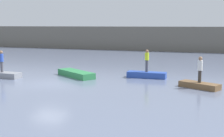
{
  "coord_description": "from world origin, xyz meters",
  "views": [
    {
      "loc": [
        11.42,
        -19.05,
        4.2
      ],
      "look_at": [
        3.41,
        3.96,
        0.7
      ],
      "focal_mm": 49.39,
      "sensor_mm": 36.0,
      "label": 1
    }
  ],
  "objects_px": {
    "rowboat_grey": "(2,75)",
    "rowboat_blue": "(147,75)",
    "rowboat_brown": "(199,85)",
    "person_blue_shirt": "(1,60)",
    "rowboat_green": "(76,74)",
    "person_white_shirt": "(200,68)",
    "person_hiviz_shirt": "(147,59)"
  },
  "relations": [
    {
      "from": "rowboat_green",
      "to": "person_white_shirt",
      "type": "height_order",
      "value": "person_white_shirt"
    },
    {
      "from": "rowboat_blue",
      "to": "person_blue_shirt",
      "type": "relative_size",
      "value": 1.78
    },
    {
      "from": "rowboat_brown",
      "to": "person_white_shirt",
      "type": "relative_size",
      "value": 1.55
    },
    {
      "from": "rowboat_blue",
      "to": "rowboat_brown",
      "type": "relative_size",
      "value": 1.14
    },
    {
      "from": "rowboat_blue",
      "to": "rowboat_brown",
      "type": "height_order",
      "value": "rowboat_blue"
    },
    {
      "from": "rowboat_grey",
      "to": "rowboat_green",
      "type": "height_order",
      "value": "rowboat_green"
    },
    {
      "from": "rowboat_green",
      "to": "person_hiviz_shirt",
      "type": "xyz_separation_m",
      "value": [
        5.5,
        1.43,
        1.23
      ]
    },
    {
      "from": "rowboat_brown",
      "to": "person_white_shirt",
      "type": "bearing_deg",
      "value": 25.72
    },
    {
      "from": "rowboat_green",
      "to": "rowboat_brown",
      "type": "xyz_separation_m",
      "value": [
        9.71,
        -1.37,
        -0.05
      ]
    },
    {
      "from": "rowboat_grey",
      "to": "rowboat_green",
      "type": "bearing_deg",
      "value": 24.92
    },
    {
      "from": "person_blue_shirt",
      "to": "rowboat_grey",
      "type": "bearing_deg",
      "value": 172.87
    },
    {
      "from": "rowboat_green",
      "to": "rowboat_blue",
      "type": "height_order",
      "value": "rowboat_green"
    },
    {
      "from": "rowboat_brown",
      "to": "person_blue_shirt",
      "type": "height_order",
      "value": "person_blue_shirt"
    },
    {
      "from": "person_hiviz_shirt",
      "to": "person_white_shirt",
      "type": "height_order",
      "value": "person_hiviz_shirt"
    },
    {
      "from": "rowboat_grey",
      "to": "rowboat_blue",
      "type": "height_order",
      "value": "rowboat_blue"
    },
    {
      "from": "rowboat_brown",
      "to": "person_blue_shirt",
      "type": "relative_size",
      "value": 1.56
    },
    {
      "from": "person_white_shirt",
      "to": "rowboat_green",
      "type": "bearing_deg",
      "value": 171.95
    },
    {
      "from": "rowboat_grey",
      "to": "rowboat_blue",
      "type": "xyz_separation_m",
      "value": [
        10.92,
        3.65,
        0.02
      ]
    },
    {
      "from": "person_white_shirt",
      "to": "rowboat_brown",
      "type": "bearing_deg",
      "value": 180.0
    },
    {
      "from": "rowboat_grey",
      "to": "person_white_shirt",
      "type": "xyz_separation_m",
      "value": [
        15.13,
        0.85,
        1.14
      ]
    },
    {
      "from": "rowboat_grey",
      "to": "person_blue_shirt",
      "type": "height_order",
      "value": "person_blue_shirt"
    },
    {
      "from": "rowboat_brown",
      "to": "person_hiviz_shirt",
      "type": "bearing_deg",
      "value": 172.1
    },
    {
      "from": "rowboat_brown",
      "to": "rowboat_grey",
      "type": "bearing_deg",
      "value": -151.06
    },
    {
      "from": "person_hiviz_shirt",
      "to": "person_white_shirt",
      "type": "relative_size",
      "value": 1.02
    },
    {
      "from": "rowboat_grey",
      "to": "person_white_shirt",
      "type": "relative_size",
      "value": 1.82
    },
    {
      "from": "rowboat_green",
      "to": "rowboat_blue",
      "type": "distance_m",
      "value": 5.68
    },
    {
      "from": "rowboat_blue",
      "to": "rowboat_brown",
      "type": "bearing_deg",
      "value": -35.19
    },
    {
      "from": "rowboat_green",
      "to": "rowboat_grey",
      "type": "bearing_deg",
      "value": -124.69
    },
    {
      "from": "person_blue_shirt",
      "to": "rowboat_blue",
      "type": "bearing_deg",
      "value": 18.49
    },
    {
      "from": "rowboat_brown",
      "to": "person_white_shirt",
      "type": "xyz_separation_m",
      "value": [
        0.0,
        0.0,
        1.16
      ]
    },
    {
      "from": "person_blue_shirt",
      "to": "person_white_shirt",
      "type": "xyz_separation_m",
      "value": [
        15.13,
        0.85,
        -0.05
      ]
    },
    {
      "from": "rowboat_grey",
      "to": "person_hiviz_shirt",
      "type": "height_order",
      "value": "person_hiviz_shirt"
    }
  ]
}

